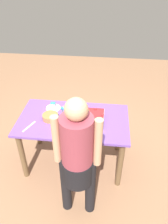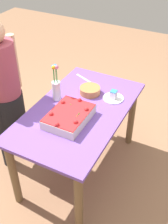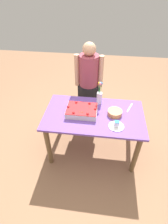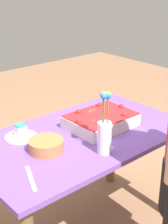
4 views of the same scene
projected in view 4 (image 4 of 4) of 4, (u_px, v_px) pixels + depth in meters
dining_table at (81, 153)px, 2.14m from camera, size 1.35×0.78×0.75m
sheet_cake at (101, 120)px, 2.18m from camera, size 0.41×0.30×0.11m
serving_plate_with_slice at (21, 134)px, 2.04m from camera, size 0.19×0.19×0.08m
cake_knife at (31, 178)px, 1.65m from camera, size 0.10×0.21×0.00m
flower_vase at (105, 132)px, 1.83m from camera, size 0.08×0.08×0.35m
fruit_bowl at (46, 145)px, 1.89m from camera, size 0.20×0.20×0.07m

